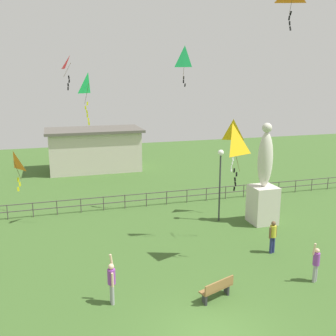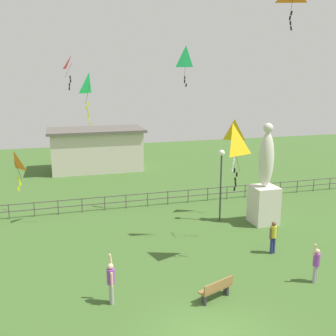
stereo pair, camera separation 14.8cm
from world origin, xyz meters
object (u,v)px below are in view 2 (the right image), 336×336
kite_0 (15,162)px  kite_5 (234,133)px  park_bench (217,289)px  person_3 (316,263)px  kite_8 (232,141)px  statue_monument (265,190)px  lamppost (221,170)px  kite_2 (186,58)px  kite_7 (72,64)px  kite_1 (89,86)px  person_1 (273,235)px  person_0 (111,280)px

kite_0 → kite_5: (12.20, 3.20, 0.40)m
park_bench → person_3: (4.57, 0.05, 0.44)m
kite_8 → statue_monument: bearing=43.2°
lamppost → kite_2: kite_2 is taller
person_3 → kite_2: (-2.42, 10.33, 8.82)m
kite_2 → kite_7: bearing=169.0°
kite_1 → kite_7: (-0.76, 2.52, 1.22)m
statue_monument → kite_7: (-10.52, 4.74, 7.25)m
person_1 → kite_2: 11.62m
person_1 → kite_8: kite_8 is taller
person_0 → person_1: person_0 is taller
kite_0 → kite_5: kite_5 is taller
kite_7 → kite_8: (6.50, -8.51, -3.60)m
statue_monument → lamppost: 2.82m
lamppost → kite_0: size_ratio=2.37×
statue_monument → kite_0: statue_monument is taller
kite_2 → kite_5: (2.52, -1.79, -4.45)m
kite_2 → kite_1: bearing=-168.4°
kite_2 → kite_8: size_ratio=0.79×
park_bench → kite_1: 12.53m
lamppost → person_1: lamppost is taller
person_1 → kite_1: kite_1 is taller
kite_0 → kite_7: size_ratio=0.93×
kite_0 → kite_7: bearing=64.5°
kite_0 → kite_7: 8.27m
kite_2 → kite_5: bearing=-35.3°
lamppost → person_1: size_ratio=2.64×
kite_8 → kite_0: bearing=166.8°
kite_1 → statue_monument: bearing=-12.8°
kite_2 → kite_5: 5.42m
park_bench → person_0: (-4.01, 0.88, 0.52)m
lamppost → kite_8: 5.69m
person_0 → person_1: size_ratio=1.17×
person_0 → kite_0: kite_0 is taller
park_bench → person_3: bearing=0.6°
person_0 → person_3: 8.61m
person_3 → kite_5: (0.10, 8.55, 4.37)m
kite_8 → person_0: bearing=-159.0°
park_bench → kite_0: (-7.54, 5.40, 4.41)m
person_1 → kite_2: size_ratio=0.69×
person_1 → kite_7: 14.93m
statue_monument → kite_2: 9.22m
kite_0 → statue_monument: bearing=6.5°
kite_1 → kite_7: 2.89m
lamppost → kite_1: size_ratio=1.54×
statue_monument → kite_1: 11.70m
lamppost → person_0: 10.67m
kite_0 → kite_8: (9.50, -2.22, 0.86)m
statue_monument → person_1: 4.36m
kite_7 → person_3: bearing=-52.0°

